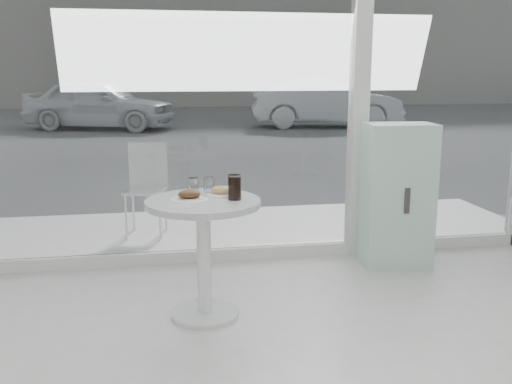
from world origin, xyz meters
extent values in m
cube|color=silver|center=(0.00, 3.00, 0.05)|extent=(5.00, 0.12, 0.10)
cube|color=silver|center=(0.90, 3.00, 1.50)|extent=(0.14, 0.14, 3.00)
cube|color=white|center=(-0.77, 3.00, 1.40)|extent=(3.21, 0.02, 2.60)
cube|color=white|center=(1.67, 3.00, 1.40)|extent=(1.41, 0.02, 2.60)
cylinder|color=white|center=(-0.50, 1.90, 0.01)|extent=(0.44, 0.44, 0.03)
cylinder|color=white|center=(-0.50, 1.90, 0.37)|extent=(0.09, 0.09, 0.70)
cylinder|color=white|center=(-0.50, 1.90, 0.75)|extent=(0.72, 0.72, 0.04)
cube|color=white|center=(0.00, 3.80, 0.03)|extent=(5.60, 1.60, 0.05)
cube|color=#393939|center=(0.00, 16.00, 0.00)|extent=(40.00, 24.00, 0.00)
cube|color=gray|center=(0.00, 25.00, 4.00)|extent=(40.00, 2.00, 8.00)
cube|color=#A1CDB8|center=(1.11, 2.63, 0.58)|extent=(0.56, 0.40, 1.15)
cube|color=#333333|center=(1.11, 2.45, 0.58)|extent=(0.04, 0.02, 0.20)
cylinder|color=white|center=(-1.07, 3.59, 0.26)|extent=(0.02, 0.02, 0.41)
cylinder|color=white|center=(-0.76, 3.53, 0.26)|extent=(0.02, 0.02, 0.41)
cylinder|color=white|center=(-1.01, 3.89, 0.26)|extent=(0.02, 0.02, 0.41)
cylinder|color=white|center=(-0.70, 3.84, 0.26)|extent=(0.02, 0.02, 0.41)
cube|color=white|center=(-0.88, 3.71, 0.47)|extent=(0.43, 0.43, 0.03)
cube|color=white|center=(-0.85, 3.88, 0.69)|extent=(0.36, 0.08, 0.41)
imported|color=silver|center=(-2.22, 14.50, 0.68)|extent=(4.33, 2.89, 1.37)
imported|color=#A7A9AF|center=(3.98, 14.02, 0.69)|extent=(4.31, 1.97, 1.37)
cylinder|color=white|center=(-0.58, 1.89, 0.78)|extent=(0.23, 0.23, 0.01)
cube|color=silver|center=(-0.56, 1.88, 0.79)|extent=(0.14, 0.13, 0.00)
ellipsoid|color=#331B0D|center=(-0.58, 1.89, 0.81)|extent=(0.14, 0.11, 0.06)
ellipsoid|color=#331B0D|center=(-0.55, 1.91, 0.81)|extent=(0.07, 0.06, 0.04)
cylinder|color=white|center=(-0.37, 2.02, 0.78)|extent=(0.21, 0.21, 0.01)
torus|color=tan|center=(-0.37, 2.02, 0.80)|extent=(0.12, 0.12, 0.04)
cylinder|color=white|center=(-0.55, 2.05, 0.83)|extent=(0.07, 0.07, 0.11)
cylinder|color=white|center=(-0.55, 2.05, 0.80)|extent=(0.06, 0.06, 0.06)
cylinder|color=white|center=(-0.44, 2.06, 0.83)|extent=(0.07, 0.07, 0.11)
cylinder|color=white|center=(-0.44, 2.06, 0.80)|extent=(0.06, 0.06, 0.06)
cylinder|color=white|center=(-0.30, 1.87, 0.85)|extent=(0.08, 0.08, 0.16)
cylinder|color=black|center=(-0.30, 1.87, 0.84)|extent=(0.07, 0.07, 0.14)
camera|label=1|loc=(-0.78, -1.56, 1.55)|focal=40.00mm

